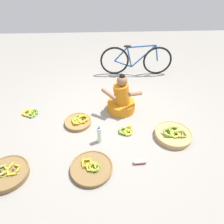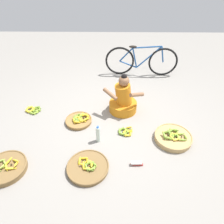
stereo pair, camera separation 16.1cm
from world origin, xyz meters
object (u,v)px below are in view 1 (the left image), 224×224
Objects in this scene: banana_basket_near_bicycle at (78,121)px; banana_basket_front_center at (7,173)px; bicycle_leaning at (136,60)px; banana_basket_back_left at (173,134)px; loose_bananas_front_right at (31,113)px; packet_carton_stack at (140,162)px; vendor_woman_front at (121,99)px; loose_bananas_mid_left at (126,131)px; water_bottle at (99,135)px; banana_basket_front_left at (92,168)px.

banana_basket_near_bicycle is 0.81× the size of banana_basket_front_center.
banana_basket_back_left is (0.33, -2.19, -0.30)m from bicycle_leaning.
loose_bananas_front_right is at bearing 161.82° from banana_basket_near_bicycle.
bicycle_leaning is at bearing 83.80° from packet_carton_stack.
vendor_woman_front is 1.29m from packet_carton_stack.
vendor_woman_front reaches higher than packet_carton_stack.
packet_carton_stack is (1.83, 0.12, -0.02)m from banana_basket_front_center.
loose_bananas_mid_left is 1.83m from loose_bananas_front_right.
loose_bananas_front_right is at bearing 164.21° from banana_basket_back_left.
banana_basket_near_bicycle reaches higher than packet_carton_stack.
bicycle_leaning is 2.83× the size of banana_basket_back_left.
banana_basket_front_center is at bearing -140.28° from vendor_woman_front.
water_bottle is (1.29, -0.75, 0.12)m from loose_bananas_front_right.
banana_basket_front_center is 1.86m from loose_bananas_mid_left.
bicycle_leaning is 2.85× the size of banana_basket_front_left.
water_bottle is at bearing -157.46° from loose_bananas_mid_left.
banana_basket_back_left is at bearing 14.19° from banana_basket_front_center.
bicycle_leaning is 2.23m from banana_basket_back_left.
bicycle_leaning is 2.12m from loose_bananas_mid_left.
banana_basket_front_left is 1.27× the size of banana_basket_near_bicycle.
packet_carton_stack is at bearing -96.20° from bicycle_leaning.
vendor_woman_front is at bearing 93.21° from loose_bananas_mid_left.
bicycle_leaning is 2.41m from water_bottle.
banana_basket_back_left is at bearing -43.89° from vendor_woman_front.
banana_basket_front_center is at bearing -130.34° from banana_basket_near_bicycle.
banana_basket_back_left reaches higher than banana_basket_front_left.
loose_bananas_mid_left is (0.56, 0.72, -0.01)m from banana_basket_front_left.
banana_basket_front_center is 1.79× the size of loose_bananas_front_right.
banana_basket_near_bicycle is at bearing 162.26° from loose_bananas_mid_left.
banana_basket_back_left is 1.93× the size of water_bottle.
vendor_woman_front is 1.33× the size of banana_basket_front_center.
loose_bananas_front_right is at bearing 147.19° from packet_carton_stack.
banana_basket_front_center reaches higher than banana_basket_near_bicycle.
bicycle_leaning reaches higher than banana_basket_near_bicycle.
loose_bananas_mid_left is at bearing 24.18° from banana_basket_front_center.
banana_basket_back_left is 0.80m from packet_carton_stack.
loose_bananas_mid_left is at bearing -101.76° from bicycle_leaning.
vendor_woman_front is 2.17m from banana_basket_front_center.
banana_basket_front_left is 3.42× the size of packet_carton_stack.
banana_basket_near_bicycle is (-1.25, -1.78, -0.31)m from bicycle_leaning.
banana_basket_back_left reaches higher than banana_basket_front_center.
bicycle_leaning reaches higher than water_bottle.
packet_carton_stack is at bearing 6.46° from banana_basket_front_left.
water_bottle is at bearing 141.81° from packet_carton_stack.
banana_basket_front_center is at bearing -165.81° from banana_basket_back_left.
packet_carton_stack is (0.69, 0.08, -0.01)m from banana_basket_front_left.
banana_basket_back_left is 1.63m from banana_basket_near_bicycle.
packet_carton_stack is at bearing -78.26° from loose_bananas_mid_left.
loose_bananas_mid_left is at bearing -86.79° from vendor_woman_front.
banana_basket_back_left reaches higher than loose_bananas_mid_left.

